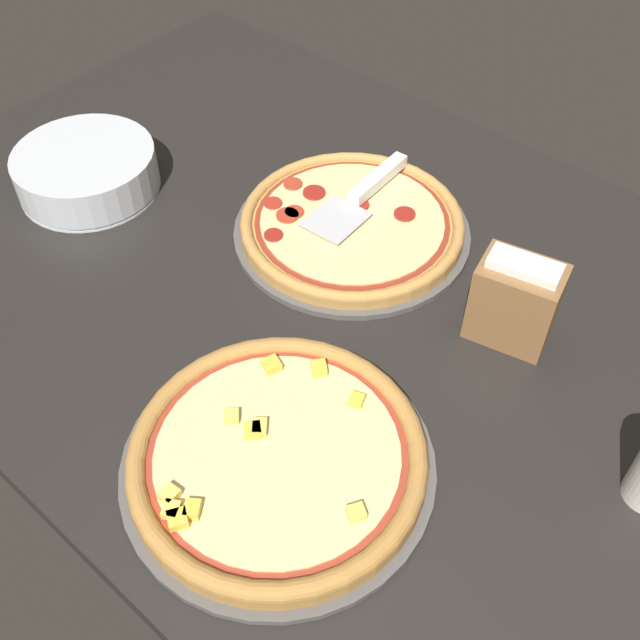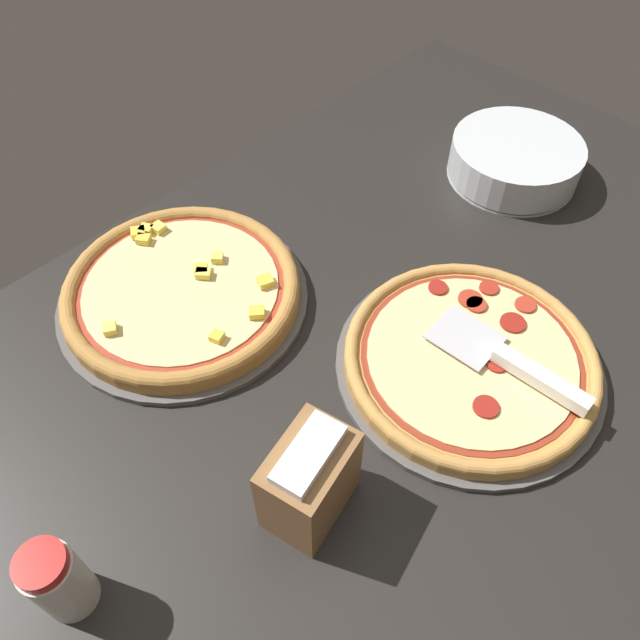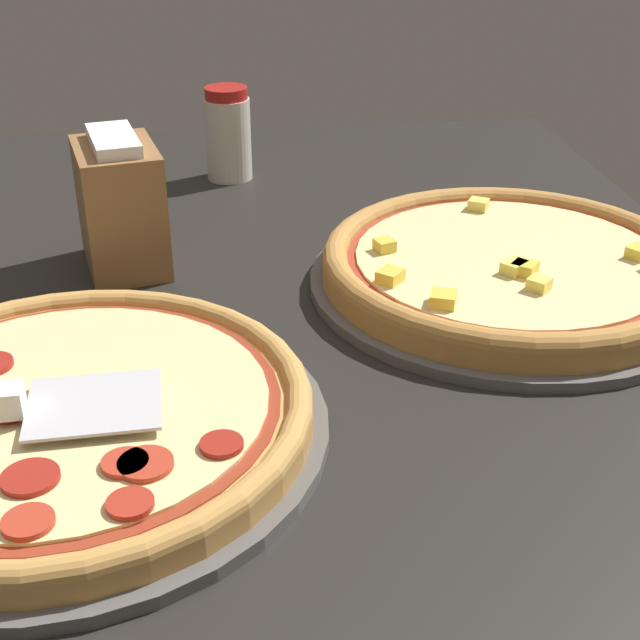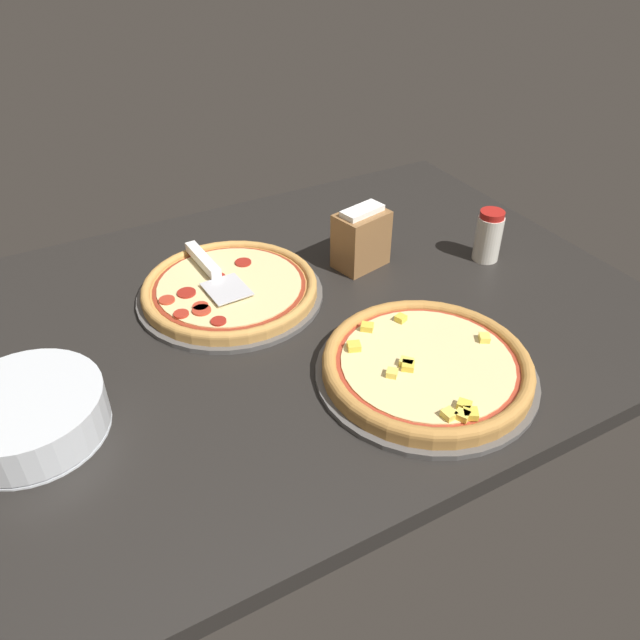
{
  "view_description": "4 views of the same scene",
  "coord_description": "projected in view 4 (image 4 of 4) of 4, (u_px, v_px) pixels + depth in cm",
  "views": [
    {
      "loc": [
        -52.06,
        60.09,
        78.79
      ],
      "look_at": [
        -7.28,
        8.39,
        3.0
      ],
      "focal_mm": 42.0,
      "sensor_mm": 36.0,
      "label": 1
    },
    {
      "loc": [
        -47.48,
        -30.81,
        72.37
      ],
      "look_at": [
        -7.28,
        8.39,
        3.0
      ],
      "focal_mm": 35.0,
      "sensor_mm": 36.0,
      "label": 2
    },
    {
      "loc": [
        56.78,
        0.86,
        37.57
      ],
      "look_at": [
        -7.28,
        8.39,
        3.0
      ],
      "focal_mm": 50.0,
      "sensor_mm": 36.0,
      "label": 3
    },
    {
      "loc": [
        37.11,
        89.31,
        71.04
      ],
      "look_at": [
        -7.28,
        8.39,
        3.0
      ],
      "focal_mm": 35.0,
      "sensor_mm": 36.0,
      "label": 4
    }
  ],
  "objects": [
    {
      "name": "pizza_pan_front",
      "position": [
        231.0,
        295.0,
        1.26
      ],
      "size": [
        37.3,
        37.3,
        1.0
      ],
      "primitive_type": "cylinder",
      "color": "#565451",
      "rests_on": "ground_plane"
    },
    {
      "name": "pizza_front",
      "position": [
        230.0,
        287.0,
        1.25
      ],
      "size": [
        35.06,
        35.06,
        2.56
      ],
      "color": "#C68E47",
      "rests_on": "pizza_pan_front"
    },
    {
      "name": "napkin_holder",
      "position": [
        361.0,
        238.0,
        1.32
      ],
      "size": [
        12.33,
        9.71,
        13.51
      ],
      "color": "olive",
      "rests_on": "ground_plane"
    },
    {
      "name": "plate_stack",
      "position": [
        29.0,
        414.0,
        0.94
      ],
      "size": [
        23.24,
        23.24,
        7.0
      ],
      "color": "silver",
      "rests_on": "ground_plane"
    },
    {
      "name": "parmesan_shaker",
      "position": [
        488.0,
        236.0,
        1.35
      ],
      "size": [
        5.7,
        5.7,
        11.48
      ],
      "color": "silver",
      "rests_on": "ground_plane"
    },
    {
      "name": "ground_plane",
      "position": [
        266.0,
        328.0,
        1.21
      ],
      "size": [
        149.07,
        99.78,
        3.6
      ],
      "primitive_type": "cube",
      "color": "black"
    },
    {
      "name": "serving_spatula",
      "position": [
        208.0,
        266.0,
        1.27
      ],
      "size": [
        8.1,
        23.02,
        2.0
      ],
      "color": "silver",
      "rests_on": "pizza_front"
    },
    {
      "name": "pizza_pan_back",
      "position": [
        426.0,
        374.0,
        1.06
      ],
      "size": [
        37.88,
        37.88,
        1.0
      ],
      "primitive_type": "cylinder",
      "color": "#565451",
      "rests_on": "ground_plane"
    },
    {
      "name": "pizza_back",
      "position": [
        427.0,
        365.0,
        1.05
      ],
      "size": [
        35.61,
        35.61,
        3.44
      ],
      "color": "#B77F3D",
      "rests_on": "pizza_pan_back"
    }
  ]
}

